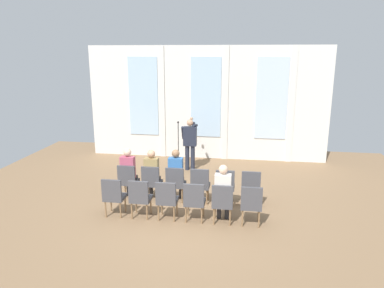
{
  "coord_description": "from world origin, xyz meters",
  "views": [
    {
      "loc": [
        1.35,
        -7.4,
        3.73
      ],
      "look_at": [
        -0.1,
        2.39,
        1.18
      ],
      "focal_mm": 33.3,
      "sensor_mm": 36.0,
      "label": 1
    }
  ],
  "objects": [
    {
      "name": "speaker",
      "position": [
        -0.35,
        3.59,
        0.98
      ],
      "size": [
        0.5,
        0.69,
        1.68
      ],
      "color": "#232838",
      "rests_on": "ground"
    },
    {
      "name": "chair_r1_c0",
      "position": [
        -1.58,
        -0.06,
        0.53
      ],
      "size": [
        0.46,
        0.44,
        0.94
      ],
      "color": "olive",
      "rests_on": "ground"
    },
    {
      "name": "audience_r0_c2",
      "position": [
        -0.32,
        1.06,
        0.76
      ],
      "size": [
        0.36,
        0.39,
        1.38
      ],
      "color": "#2D2D33",
      "rests_on": "ground"
    },
    {
      "name": "chair_r1_c3",
      "position": [
        0.32,
        -0.06,
        0.53
      ],
      "size": [
        0.46,
        0.44,
        0.94
      ],
      "color": "olive",
      "rests_on": "ground"
    },
    {
      "name": "mic_stand",
      "position": [
        -0.78,
        3.83,
        0.34
      ],
      "size": [
        0.28,
        0.28,
        1.55
      ],
      "color": "black",
      "rests_on": "ground"
    },
    {
      "name": "audience_r0_c1",
      "position": [
        -0.95,
        1.06,
        0.74
      ],
      "size": [
        0.36,
        0.39,
        1.34
      ],
      "color": "#2D2D33",
      "rests_on": "ground"
    },
    {
      "name": "chair_r1_c1",
      "position": [
        -0.95,
        -0.06,
        0.53
      ],
      "size": [
        0.46,
        0.44,
        0.94
      ],
      "color": "olive",
      "rests_on": "ground"
    },
    {
      "name": "audience_r0_c0",
      "position": [
        -1.58,
        1.06,
        0.75
      ],
      "size": [
        0.36,
        0.39,
        1.35
      ],
      "color": "#2D2D33",
      "rests_on": "ground"
    },
    {
      "name": "rear_partition",
      "position": [
        0.03,
        5.04,
        2.01
      ],
      "size": [
        8.45,
        0.14,
        3.98
      ],
      "color": "silver",
      "rests_on": "ground"
    },
    {
      "name": "chair_r0_c0",
      "position": [
        -1.58,
        0.98,
        0.53
      ],
      "size": [
        0.46,
        0.44,
        0.94
      ],
      "color": "olive",
      "rests_on": "ground"
    },
    {
      "name": "ground_plane",
      "position": [
        0.0,
        0.0,
        0.0
      ],
      "size": [
        13.13,
        13.13,
        0.0
      ],
      "primitive_type": "plane",
      "color": "#846647"
    },
    {
      "name": "chair_r1_c4",
      "position": [
        0.95,
        -0.06,
        0.53
      ],
      "size": [
        0.46,
        0.44,
        0.94
      ],
      "color": "olive",
      "rests_on": "ground"
    },
    {
      "name": "chair_r0_c1",
      "position": [
        -0.95,
        0.98,
        0.53
      ],
      "size": [
        0.46,
        0.44,
        0.94
      ],
      "color": "olive",
      "rests_on": "ground"
    },
    {
      "name": "chair_r1_c2",
      "position": [
        -0.32,
        -0.06,
        0.53
      ],
      "size": [
        0.46,
        0.44,
        0.94
      ],
      "color": "olive",
      "rests_on": "ground"
    },
    {
      "name": "chair_r0_c4",
      "position": [
        0.95,
        0.98,
        0.53
      ],
      "size": [
        0.46,
        0.44,
        0.94
      ],
      "color": "olive",
      "rests_on": "ground"
    },
    {
      "name": "chair_r0_c5",
      "position": [
        1.58,
        0.98,
        0.53
      ],
      "size": [
        0.46,
        0.44,
        0.94
      ],
      "color": "olive",
      "rests_on": "ground"
    },
    {
      "name": "chair_r1_c5",
      "position": [
        1.58,
        -0.06,
        0.53
      ],
      "size": [
        0.46,
        0.44,
        0.94
      ],
      "color": "olive",
      "rests_on": "ground"
    },
    {
      "name": "chair_r0_c3",
      "position": [
        0.32,
        0.98,
        0.53
      ],
      "size": [
        0.46,
        0.44,
        0.94
      ],
      "color": "olive",
      "rests_on": "ground"
    },
    {
      "name": "audience_r1_c4",
      "position": [
        0.95,
        0.02,
        0.75
      ],
      "size": [
        0.36,
        0.39,
        1.36
      ],
      "color": "#2D2D33",
      "rests_on": "ground"
    },
    {
      "name": "chair_r0_c2",
      "position": [
        -0.32,
        0.98,
        0.53
      ],
      "size": [
        0.46,
        0.44,
        0.94
      ],
      "color": "olive",
      "rests_on": "ground"
    }
  ]
}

